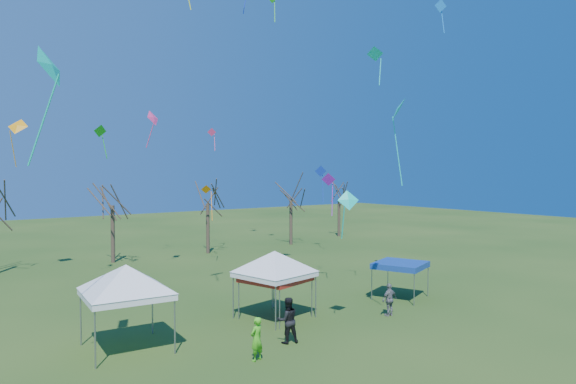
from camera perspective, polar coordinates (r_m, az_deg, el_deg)
name	(u,v)px	position (r m, az deg, el deg)	size (l,w,h in m)	color
ground	(336,333)	(24.33, 5.40, -15.36)	(140.00, 140.00, 0.00)	#244717
tree_2	(112,185)	(43.66, -18.95, 0.75)	(3.71, 3.71, 8.18)	#3D2D21
tree_3	(208,186)	(46.59, -8.92, 0.67)	(3.59, 3.59, 7.91)	#3D2D21
tree_4	(291,185)	(51.53, 0.33, 0.83)	(3.58, 3.58, 7.89)	#3D2D21
tree_5	(339,186)	(58.45, 5.70, 0.67)	(3.39, 3.39, 7.46)	#3D2D21
tent_white_west	(126,270)	(22.36, -17.56, -8.30)	(4.62, 4.62, 4.09)	gray
tent_white_mid	(275,255)	(25.88, -1.50, -7.07)	(4.36, 4.36, 3.92)	gray
tent_red	(276,262)	(25.93, -1.39, -7.83)	(3.81, 3.81, 3.49)	gray
tent_blue	(400,265)	(30.76, 12.38, -7.95)	(3.46, 3.46, 2.10)	gray
person_dark	(288,320)	(22.69, -0.05, -14.05)	(0.96, 0.75, 1.97)	black
person_green	(257,339)	(20.79, -3.51, -15.98)	(0.62, 0.41, 1.71)	#4AC31F
person_grey	(389,300)	(27.21, 11.21, -11.65)	(0.98, 0.41, 1.68)	slate
kite_19	(212,133)	(45.52, -8.45, 6.52)	(0.79, 0.63, 2.03)	#E83372
kite_12	(321,172)	(47.07, 3.64, 2.27)	(1.13, 0.83, 3.41)	#1337CF
kite_2	(18,126)	(39.92, -27.84, 6.47)	(1.70, 1.61, 3.40)	orange
kite_9	(440,7)	(29.58, 16.58, 19.10)	(0.70, 0.42, 1.79)	#167EF1
kite_11	(153,118)	(37.94, -14.76, 7.96)	(1.39, 1.20, 2.72)	#FD387C
kite_27	(375,54)	(29.39, 9.68, 14.85)	(1.01, 1.08, 2.18)	#0DD1C7
kite_22	(207,191)	(40.46, -9.04, 0.16)	(1.05, 0.96, 2.82)	orange
kite_1	(348,201)	(23.42, 6.70, -0.95)	(1.13, 0.93, 2.26)	#0DCFB5
kite_17	(329,180)	(32.42, 4.54, 1.30)	(0.91, 0.92, 2.73)	purple
kite_14	(50,66)	(19.08, -24.90, 12.56)	(1.58, 1.71, 4.04)	#0DCA9E
kite_13	(100,131)	(38.86, -20.15, 6.33)	(1.01, 0.71, 2.43)	green
kite_5	(398,110)	(23.95, 12.10, 8.88)	(1.41, 1.36, 4.04)	#0ED5CE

